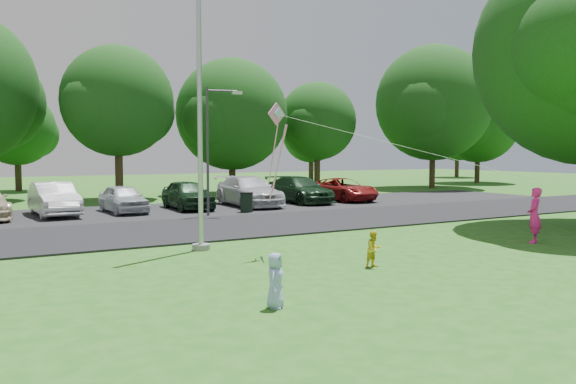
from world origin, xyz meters
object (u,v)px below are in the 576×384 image
trash_can (247,203)px  child_yellow (374,249)px  street_lamp (213,139)px  flagpole (200,99)px  woman (534,215)px  kite (285,132)px  child_blue (275,280)px

trash_can → child_yellow: (-2.51, -12.20, -0.04)m
street_lamp → child_yellow: bearing=-78.6°
flagpole → woman: (9.12, -3.81, -3.33)m
flagpole → street_lamp: flagpole is taller
trash_can → kite: size_ratio=0.12×
kite → woman: bearing=-31.3°
child_yellow → kite: size_ratio=0.11×
street_lamp → woman: size_ratio=3.26×
child_blue → woman: bearing=-34.3°
flagpole → child_yellow: (2.68, -4.28, -3.73)m
trash_can → woman: bearing=-71.4°
street_lamp → kite: bearing=-85.7°
flagpole → kite: flagpole is taller
street_lamp → trash_can: street_lamp is taller
child_blue → street_lamp: bearing=24.5°
woman → street_lamp: bearing=-97.9°
trash_can → child_blue: (-6.19, -14.11, 0.01)m
child_yellow → kite: kite is taller
woman → child_blue: size_ratio=1.71×
trash_can → child_yellow: size_ratio=1.08×
woman → flagpole: bearing=-58.0°
woman → child_blue: woman is taller
street_lamp → child_yellow: 11.98m
woman → kite: size_ratio=0.21×
child_blue → kite: (2.67, 4.36, 2.75)m
flagpole → kite: (1.66, -1.83, -0.93)m
trash_can → child_blue: size_ratio=0.97×
woman → child_yellow: 6.47m
street_lamp → child_blue: 14.49m
flagpole → child_blue: flagpole is taller
flagpole → street_lamp: 8.12m
street_lamp → kite: street_lamp is taller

